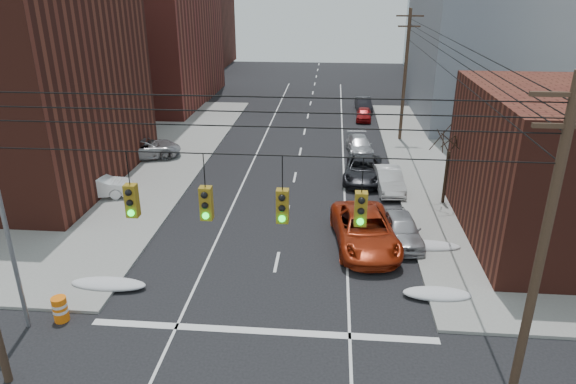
% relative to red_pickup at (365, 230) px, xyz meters
% --- Properties ---
extents(building_brick_far, '(22.00, 18.00, 12.00)m').
position_rel_red_pickup_xyz_m(building_brick_far, '(-30.42, 59.90, 5.09)').
color(building_brick_far, '#4E2017').
rests_on(building_brick_far, ground).
extents(utility_pole_right, '(2.20, 0.28, 11.00)m').
position_rel_red_pickup_xyz_m(utility_pole_right, '(4.08, -11.10, 4.87)').
color(utility_pole_right, '#473323').
rests_on(utility_pole_right, ground).
extents(utility_pole_far, '(2.20, 0.28, 11.00)m').
position_rel_red_pickup_xyz_m(utility_pole_far, '(4.08, 19.90, 4.87)').
color(utility_pole_far, '#473323').
rests_on(utility_pole_far, ground).
extents(traffic_signals, '(17.00, 0.42, 2.02)m').
position_rel_red_pickup_xyz_m(traffic_signals, '(-4.32, -11.13, 6.26)').
color(traffic_signals, black).
rests_on(traffic_signals, ground).
extents(street_light, '(0.44, 0.44, 9.32)m').
position_rel_red_pickup_xyz_m(street_light, '(-13.92, -8.10, 4.63)').
color(street_light, gray).
rests_on(street_light, ground).
extents(bare_tree, '(2.09, 2.20, 4.93)m').
position_rel_red_pickup_xyz_m(bare_tree, '(5.17, 5.90, 1.41)').
color(bare_tree, black).
rests_on(bare_tree, ground).
extents(snow_nw, '(3.50, 1.08, 0.42)m').
position_rel_red_pickup_xyz_m(snow_nw, '(-11.82, -5.10, -0.70)').
color(snow_nw, silver).
rests_on(snow_nw, ground).
extents(snow_ne, '(3.00, 1.08, 0.42)m').
position_rel_red_pickup_xyz_m(snow_ne, '(2.98, -4.60, -0.70)').
color(snow_ne, silver).
rests_on(snow_ne, ground).
extents(snow_east_far, '(4.00, 1.08, 0.42)m').
position_rel_red_pickup_xyz_m(snow_east_far, '(2.98, -0.10, -0.70)').
color(snow_east_far, silver).
rests_on(snow_east_far, ground).
extents(red_pickup, '(3.78, 6.87, 1.82)m').
position_rel_red_pickup_xyz_m(red_pickup, '(0.00, 0.00, 0.00)').
color(red_pickup, '#9B280E').
rests_on(red_pickup, ground).
extents(parked_car_a, '(2.28, 4.65, 1.53)m').
position_rel_red_pickup_xyz_m(parked_car_a, '(1.98, 0.66, -0.15)').
color(parked_car_a, '#AEADB2').
rests_on(parked_car_a, ground).
extents(parked_car_b, '(1.98, 4.70, 1.51)m').
position_rel_red_pickup_xyz_m(parked_car_b, '(1.98, 7.98, -0.16)').
color(parked_car_b, silver).
rests_on(parked_car_b, ground).
extents(parked_car_c, '(3.05, 5.70, 1.52)m').
position_rel_red_pickup_xyz_m(parked_car_c, '(0.38, 9.79, -0.15)').
color(parked_car_c, black).
rests_on(parked_car_c, ground).
extents(parked_car_d, '(2.28, 4.77, 1.34)m').
position_rel_red_pickup_xyz_m(parked_car_d, '(0.38, 15.95, -0.24)').
color(parked_car_d, '#B5B6BA').
rests_on(parked_car_d, ground).
extents(parked_car_e, '(1.72, 3.78, 1.26)m').
position_rel_red_pickup_xyz_m(parked_car_e, '(1.26, 26.65, -0.28)').
color(parked_car_e, maroon).
rests_on(parked_car_e, ground).
extents(parked_car_f, '(1.80, 4.38, 1.41)m').
position_rel_red_pickup_xyz_m(parked_car_f, '(1.41, 30.81, -0.21)').
color(parked_car_f, black).
rests_on(parked_car_f, ground).
extents(lot_car_a, '(4.75, 2.60, 1.48)m').
position_rel_red_pickup_xyz_m(lot_car_a, '(-16.83, 4.90, -0.02)').
color(lot_car_a, white).
rests_on(lot_car_a, sidewalk_nw).
extents(lot_car_b, '(6.23, 4.44, 1.58)m').
position_rel_red_pickup_xyz_m(lot_car_b, '(-16.48, 12.80, 0.03)').
color(lot_car_b, '#9E9EA2').
rests_on(lot_car_b, sidewalk_nw).
extents(lot_car_c, '(5.49, 3.78, 1.48)m').
position_rel_red_pickup_xyz_m(lot_car_c, '(-21.94, 10.73, -0.02)').
color(lot_car_c, black).
rests_on(lot_car_c, sidewalk_nw).
extents(lot_car_d, '(4.21, 2.27, 1.36)m').
position_rel_red_pickup_xyz_m(lot_car_d, '(-24.05, 11.48, -0.08)').
color(lot_car_d, '#A1A2A6').
rests_on(lot_car_d, sidewalk_nw).
extents(construction_barrel, '(0.74, 0.74, 1.09)m').
position_rel_red_pickup_xyz_m(construction_barrel, '(-12.76, -7.60, -0.35)').
color(construction_barrel, orange).
rests_on(construction_barrel, ground).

